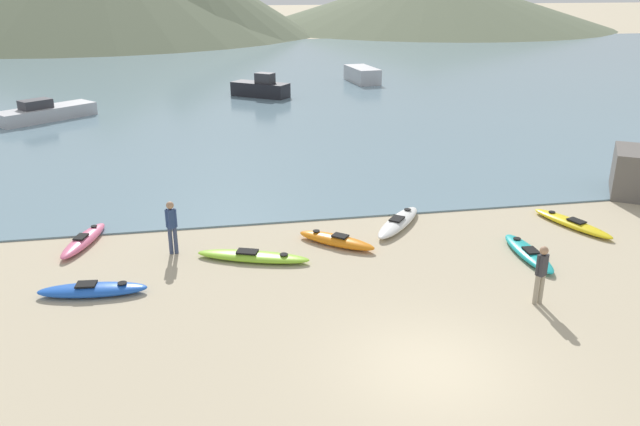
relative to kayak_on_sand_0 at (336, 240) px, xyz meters
The scene contains 14 objects.
ground_plane 7.13m from the kayak_on_sand_0, 84.64° to the right, with size 400.00×400.00×0.00m, color tan.
bay_water 37.27m from the kayak_on_sand_0, 88.98° to the left, with size 160.00×70.00×0.06m, color slate.
kayak_on_sand_0 is the anchor object (origin of this frame).
kayak_on_sand_1 2.74m from the kayak_on_sand_0, 25.59° to the left, with size 2.61×3.05×0.38m.
kayak_on_sand_2 7.59m from the kayak_on_sand_0, 163.90° to the right, with size 3.01×0.99×0.36m.
kayak_on_sand_3 2.85m from the kayak_on_sand_0, 166.51° to the right, with size 3.58×1.90×0.31m.
kayak_on_sand_4 8.24m from the kayak_on_sand_0, 169.18° to the left, with size 1.40×2.98×0.37m.
kayak_on_sand_5 6.04m from the kayak_on_sand_0, 19.40° to the right, with size 0.79×3.00×0.32m.
kayak_on_sand_6 8.45m from the kayak_on_sand_0, ahead, with size 1.71×3.28×0.30m.
person_near_foreground 6.61m from the kayak_on_sand_0, 47.07° to the right, with size 0.34×0.27×1.67m.
person_near_waterline 5.26m from the kayak_on_sand_0, behind, with size 0.35×0.30×1.74m.
moored_boat_1 27.33m from the kayak_on_sand_0, 89.56° to the left, with size 4.25×3.72×1.73m.
moored_boat_2 25.63m from the kayak_on_sand_0, 121.69° to the left, with size 5.61×5.06×1.30m.
moored_boat_3 33.80m from the kayak_on_sand_0, 74.34° to the left, with size 2.23×4.40×1.23m.
Camera 1 is at (-4.63, -11.13, 8.16)m, focal length 35.00 mm.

